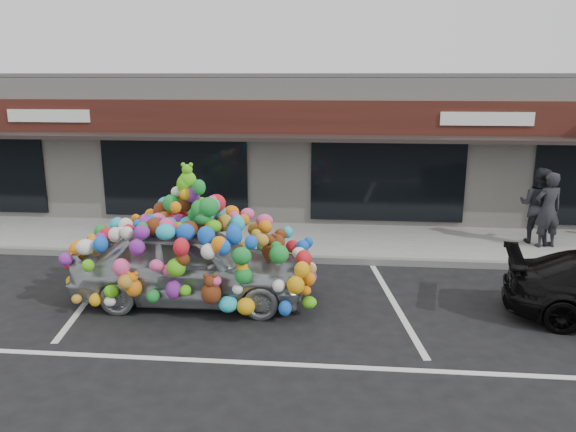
{
  "coord_description": "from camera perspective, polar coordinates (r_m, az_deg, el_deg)",
  "views": [
    {
      "loc": [
        1.7,
        -9.96,
        4.27
      ],
      "look_at": [
        0.63,
        1.4,
        1.39
      ],
      "focal_mm": 35.0,
      "sensor_mm": 36.0,
      "label": 1
    }
  ],
  "objects": [
    {
      "name": "ground",
      "position": [
        10.97,
        -4.03,
        -8.78
      ],
      "size": [
        90.0,
        90.0,
        0.0
      ],
      "primitive_type": "plane",
      "color": "black",
      "rests_on": "ground"
    },
    {
      "name": "shop_building",
      "position": [
        18.6,
        0.09,
        7.66
      ],
      "size": [
        24.0,
        7.2,
        4.31
      ],
      "color": "beige",
      "rests_on": "ground"
    },
    {
      "name": "sidewalk",
      "position": [
        14.67,
        -1.51,
        -2.45
      ],
      "size": [
        26.0,
        3.0,
        0.15
      ],
      "primitive_type": "cube",
      "color": "gray",
      "rests_on": "ground"
    },
    {
      "name": "kerb",
      "position": [
        13.26,
        -2.29,
        -4.3
      ],
      "size": [
        26.0,
        0.18,
        0.16
      ],
      "primitive_type": "cube",
      "color": "slate",
      "rests_on": "ground"
    },
    {
      "name": "parking_stripe_left",
      "position": [
        12.06,
        -19.18,
        -7.38
      ],
      "size": [
        0.73,
        4.37,
        0.01
      ],
      "primitive_type": "cube",
      "rotation": [
        0.0,
        0.0,
        0.14
      ],
      "color": "silver",
      "rests_on": "ground"
    },
    {
      "name": "parking_stripe_mid",
      "position": [
        11.07,
        10.77,
        -8.76
      ],
      "size": [
        0.73,
        4.37,
        0.01
      ],
      "primitive_type": "cube",
      "rotation": [
        0.0,
        0.0,
        0.14
      ],
      "color": "silver",
      "rests_on": "ground"
    },
    {
      "name": "lane_line",
      "position": [
        8.77,
        6.88,
        -15.04
      ],
      "size": [
        14.0,
        0.12,
        0.01
      ],
      "primitive_type": "cube",
      "color": "silver",
      "rests_on": "ground"
    },
    {
      "name": "toy_car",
      "position": [
        10.9,
        -9.8,
        -3.88
      ],
      "size": [
        3.2,
        4.74,
        2.75
      ],
      "rotation": [
        0.0,
        0.0,
        1.58
      ],
      "color": "gray",
      "rests_on": "ground"
    },
    {
      "name": "pedestrian_a",
      "position": [
        15.02,
        24.9,
        0.56
      ],
      "size": [
        0.77,
        0.6,
        1.86
      ],
      "primitive_type": "imported",
      "rotation": [
        0.0,
        0.0,
        3.39
      ],
      "color": "#232328",
      "rests_on": "sidewalk"
    },
    {
      "name": "pedestrian_b",
      "position": [
        15.29,
        24.05,
        0.97
      ],
      "size": [
        1.18,
        1.13,
        1.91
      ],
      "primitive_type": "imported",
      "rotation": [
        0.0,
        0.0,
        2.52
      ],
      "color": "black",
      "rests_on": "sidewalk"
    }
  ]
}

